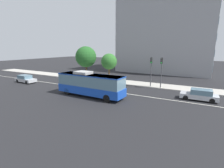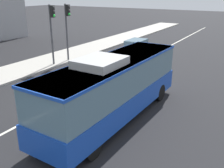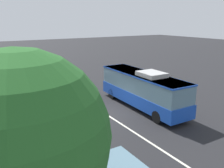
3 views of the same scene
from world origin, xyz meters
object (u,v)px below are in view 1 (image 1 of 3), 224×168
Objects in this scene: transit_bus at (90,84)px; traffic_light_near_corner at (151,67)px; sedan_silver at (200,95)px; sedan_silver_ahead at (25,79)px; street_tree_kerbside_left at (109,62)px; sedan_beige at (80,78)px; street_tree_kerbside_centre at (86,57)px; traffic_light_mid_block at (161,67)px.

transit_bus is 1.93× the size of traffic_light_near_corner.
sedan_silver is 1.00× the size of sedan_silver_ahead.
street_tree_kerbside_left is (-9.46, 2.13, 0.33)m from traffic_light_near_corner.
traffic_light_near_corner is (5.82, 9.51, 1.75)m from transit_bus.
sedan_beige is 0.64× the size of street_tree_kerbside_centre.
traffic_light_near_corner is 1.00× the size of traffic_light_mid_block.
sedan_silver_ahead is (-16.87, 1.58, -1.09)m from transit_bus.
street_tree_kerbside_centre is at bearing -102.53° from traffic_light_near_corner.
sedan_silver is at bearing -19.96° from street_tree_kerbside_left.
sedan_silver_ahead is (-30.40, -3.82, 0.00)m from sedan_silver.
traffic_light_mid_block reaches higher than transit_bus.
sedan_silver is 0.87× the size of traffic_light_mid_block.
sedan_beige is at bearing -79.79° from traffic_light_mid_block.
transit_bus reaches higher than sedan_silver_ahead.
street_tree_kerbside_centre is at bearing -94.49° from traffic_light_mid_block.
sedan_silver is 9.18m from traffic_light_near_corner.
street_tree_kerbside_left is (-17.17, 6.24, 3.17)m from sedan_silver.
sedan_silver is 0.87× the size of traffic_light_near_corner.
sedan_silver is at bearing 9.09° from sedan_silver_ahead.
sedan_silver_ahead is 24.20m from traffic_light_near_corner.
street_tree_kerbside_left is at bearing -21.14° from sedan_silver.
traffic_light_mid_block is 0.74× the size of street_tree_kerbside_centre.
street_tree_kerbside_left reaches higher than transit_bus.
street_tree_kerbside_centre is (-6.26, 0.41, 0.81)m from street_tree_kerbside_left.
transit_bus is at bearing -50.59° from street_tree_kerbside_centre.
street_tree_kerbside_centre reaches higher than sedan_silver.
street_tree_kerbside_left is 6.32m from street_tree_kerbside_centre.
transit_bus is 2.22× the size of sedan_silver.
street_tree_kerbside_centre is (-9.90, 12.05, 2.89)m from transit_bus.
street_tree_kerbside_centre is at bearing -69.64° from sedan_beige.
traffic_light_near_corner is 0.74× the size of street_tree_kerbside_centre.
street_tree_kerbside_centre is at bearing 58.26° from sedan_silver_ahead.
transit_bus is 12.15m from traffic_light_mid_block.
traffic_light_near_corner is 1.76m from traffic_light_mid_block.
street_tree_kerbside_left is 0.79× the size of street_tree_kerbside_centre.
traffic_light_mid_block is at bearing -11.58° from street_tree_kerbside_left.
sedan_silver_ahead is at bearing 5.98° from sedan_silver.
sedan_silver is at bearing 60.83° from traffic_light_mid_block.
street_tree_kerbside_centre reaches higher than sedan_silver_ahead.
sedan_beige is 6.11m from street_tree_kerbside_centre.
street_tree_kerbside_centre is (-23.43, 6.64, 3.98)m from sedan_silver.
street_tree_kerbside_left reaches higher than traffic_light_near_corner.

